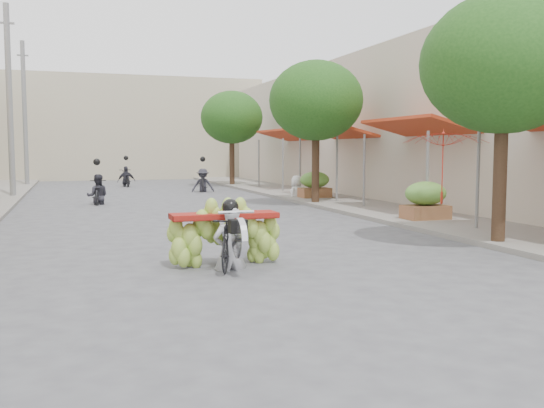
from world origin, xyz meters
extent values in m
plane|color=#55555A|center=(0.00, 0.00, 0.00)|extent=(120.00, 120.00, 0.00)
cube|color=gray|center=(7.00, 15.00, 0.06)|extent=(4.00, 60.00, 0.12)
cube|color=#C1B2A0|center=(12.00, 14.00, 3.00)|extent=(8.00, 40.00, 6.00)
cylinder|color=slate|center=(6.30, 5.90, 1.27)|extent=(0.08, 0.08, 2.55)
cube|color=#A43115|center=(7.12, 10.00, 2.75)|extent=(1.77, 4.20, 0.53)
cylinder|color=slate|center=(6.30, 8.10, 1.27)|extent=(0.08, 0.08, 2.55)
cylinder|color=slate|center=(6.30, 11.90, 1.27)|extent=(0.08, 0.08, 2.55)
cube|color=#A43115|center=(7.12, 16.00, 2.75)|extent=(1.77, 4.20, 0.53)
cylinder|color=slate|center=(6.30, 14.10, 1.27)|extent=(0.08, 0.08, 2.55)
cylinder|color=slate|center=(6.30, 17.90, 1.27)|extent=(0.08, 0.08, 2.55)
cube|color=#A43115|center=(7.12, 22.00, 2.75)|extent=(1.77, 4.20, 0.53)
cylinder|color=slate|center=(6.30, 20.10, 1.27)|extent=(0.08, 0.08, 2.55)
cylinder|color=slate|center=(6.30, 23.90, 1.27)|extent=(0.08, 0.08, 2.55)
cube|color=#B4AA8E|center=(0.00, 38.00, 3.50)|extent=(20.00, 6.00, 7.00)
cylinder|color=slate|center=(-5.40, 21.00, 4.00)|extent=(0.24, 0.24, 8.00)
cube|color=slate|center=(-5.40, 21.00, 7.20)|extent=(0.60, 0.08, 0.08)
cylinder|color=slate|center=(-5.40, 30.00, 4.00)|extent=(0.24, 0.24, 8.00)
cube|color=slate|center=(-5.40, 30.00, 7.20)|extent=(0.60, 0.08, 0.08)
cylinder|color=#3A2719|center=(5.40, 4.00, 1.60)|extent=(0.28, 0.28, 3.20)
ellipsoid|color=#235218|center=(5.40, 4.00, 3.80)|extent=(3.40, 3.40, 2.90)
cylinder|color=#3A2719|center=(5.40, 14.00, 1.60)|extent=(0.28, 0.28, 3.20)
ellipsoid|color=#235218|center=(5.40, 14.00, 3.80)|extent=(3.40, 3.40, 2.90)
cylinder|color=#3A2719|center=(5.40, 26.00, 1.60)|extent=(0.28, 0.28, 3.20)
ellipsoid|color=#235218|center=(5.40, 26.00, 3.80)|extent=(3.40, 3.40, 2.90)
cube|color=brown|center=(6.20, 8.00, 0.37)|extent=(1.20, 0.80, 0.50)
ellipsoid|color=#5A9638|center=(6.20, 8.00, 0.95)|extent=(1.20, 0.88, 0.66)
cube|color=brown|center=(6.20, 16.00, 0.37)|extent=(1.20, 0.80, 0.50)
ellipsoid|color=#5A9638|center=(6.20, 16.00, 0.95)|extent=(1.20, 0.88, 0.66)
imported|color=black|center=(-0.56, 3.47, 0.47)|extent=(1.03, 1.63, 0.93)
cylinder|color=silver|center=(-0.56, 2.82, 0.62)|extent=(0.10, 0.66, 0.66)
cube|color=black|center=(-0.56, 2.92, 0.80)|extent=(0.28, 0.22, 0.22)
cylinder|color=silver|center=(-0.56, 3.02, 1.02)|extent=(0.60, 0.05, 0.05)
cube|color=maroon|center=(-0.56, 3.82, 0.88)|extent=(1.87, 0.55, 0.10)
imported|color=silver|center=(-0.56, 3.42, 1.10)|extent=(0.58, 0.43, 1.60)
sphere|color=black|center=(-0.56, 3.39, 1.87)|extent=(0.28, 0.28, 0.28)
imported|color=red|center=(5.98, 6.84, 2.57)|extent=(2.68, 2.68, 1.94)
imported|color=white|center=(5.80, 16.95, 0.97)|extent=(0.97, 0.89, 1.70)
imported|color=black|center=(-2.16, 16.90, 0.44)|extent=(0.75, 1.63, 0.89)
imported|color=#2C2B34|center=(-2.16, 16.90, 1.12)|extent=(0.84, 0.56, 1.65)
sphere|color=black|center=(-2.16, 16.90, 1.58)|extent=(0.26, 0.26, 0.26)
imported|color=black|center=(2.95, 22.19, 0.49)|extent=(0.84, 1.74, 0.99)
imported|color=#2C2B34|center=(2.95, 22.19, 1.12)|extent=(1.15, 0.77, 1.65)
sphere|color=black|center=(2.95, 22.19, 1.58)|extent=(0.26, 0.26, 0.26)
imported|color=black|center=(-0.18, 27.61, 0.47)|extent=(0.72, 1.69, 0.93)
imported|color=#2C2B34|center=(-0.18, 27.61, 1.12)|extent=(1.00, 0.61, 1.65)
sphere|color=black|center=(-0.18, 27.61, 1.58)|extent=(0.26, 0.26, 0.26)
camera|label=1|loc=(-3.10, -6.46, 2.04)|focal=40.00mm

